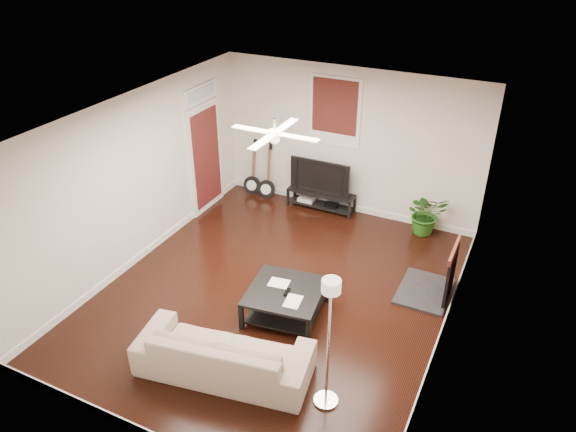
% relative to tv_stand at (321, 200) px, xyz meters
% --- Properties ---
extents(room, '(5.01, 6.01, 2.81)m').
position_rel_tv_stand_xyz_m(room, '(0.43, -2.78, 1.21)').
color(room, black).
rests_on(room, ground).
extents(brick_accent, '(0.02, 2.20, 2.80)m').
position_rel_tv_stand_xyz_m(brick_accent, '(2.92, -1.78, 1.21)').
color(brick_accent, '#A64735').
rests_on(brick_accent, floor).
extents(fireplace, '(0.80, 1.10, 0.92)m').
position_rel_tv_stand_xyz_m(fireplace, '(2.63, -1.78, 0.27)').
color(fireplace, black).
rests_on(fireplace, floor).
extents(window_back, '(1.00, 0.06, 1.30)m').
position_rel_tv_stand_xyz_m(window_back, '(0.13, 0.19, 1.76)').
color(window_back, '#3E1911').
rests_on(window_back, wall_back).
extents(door_left, '(0.08, 1.00, 2.50)m').
position_rel_tv_stand_xyz_m(door_left, '(-2.03, -0.88, 1.06)').
color(door_left, white).
rests_on(door_left, wall_left).
extents(tv_stand, '(1.33, 0.36, 0.37)m').
position_rel_tv_stand_xyz_m(tv_stand, '(0.00, 0.00, 0.00)').
color(tv_stand, black).
rests_on(tv_stand, floor).
extents(tv, '(1.19, 0.16, 0.69)m').
position_rel_tv_stand_xyz_m(tv, '(-0.00, 0.02, 0.53)').
color(tv, black).
rests_on(tv, tv_stand).
extents(coffee_table, '(1.17, 1.17, 0.44)m').
position_rel_tv_stand_xyz_m(coffee_table, '(0.79, -3.19, 0.03)').
color(coffee_table, black).
rests_on(coffee_table, floor).
extents(sofa, '(2.32, 1.22, 0.64)m').
position_rel_tv_stand_xyz_m(sofa, '(0.59, -4.53, 0.14)').
color(sofa, tan).
rests_on(sofa, floor).
extents(floor_lamp, '(0.34, 0.34, 1.80)m').
position_rel_tv_stand_xyz_m(floor_lamp, '(1.94, -4.43, 0.71)').
color(floor_lamp, silver).
rests_on(floor_lamp, floor).
extents(potted_plant, '(0.92, 0.88, 0.79)m').
position_rel_tv_stand_xyz_m(potted_plant, '(2.05, -0.02, 0.21)').
color(potted_plant, '#235A19').
rests_on(potted_plant, floor).
extents(guitar_left, '(0.39, 0.30, 1.17)m').
position_rel_tv_stand_xyz_m(guitar_left, '(-1.53, -0.03, 0.40)').
color(guitar_left, black).
rests_on(guitar_left, floor).
extents(guitar_right, '(0.41, 0.33, 1.17)m').
position_rel_tv_stand_xyz_m(guitar_right, '(-1.18, -0.06, 0.40)').
color(guitar_right, black).
rests_on(guitar_right, floor).
extents(ceiling_fan, '(1.24, 1.24, 0.32)m').
position_rel_tv_stand_xyz_m(ceiling_fan, '(0.43, -2.78, 2.41)').
color(ceiling_fan, white).
rests_on(ceiling_fan, ceiling).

